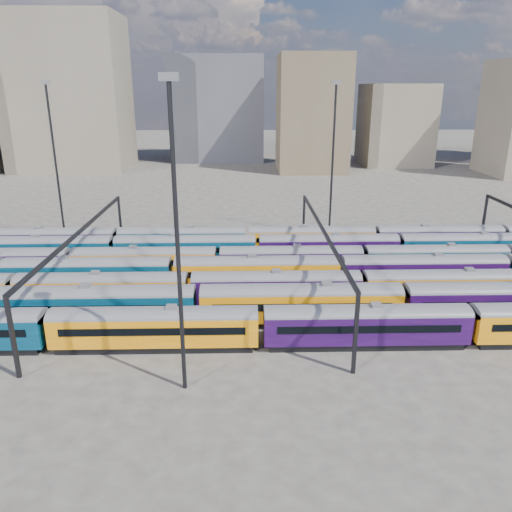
{
  "coord_description": "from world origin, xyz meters",
  "views": [
    {
      "loc": [
        0.24,
        -59.26,
        24.61
      ],
      "look_at": [
        1.77,
        4.4,
        3.0
      ],
      "focal_mm": 35.0,
      "sensor_mm": 36.0,
      "label": 1
    }
  ],
  "objects_px": {
    "rake_0": "(261,322)",
    "rake_1": "(301,300)",
    "mast_2": "(177,232)",
    "rake_2": "(276,285)"
  },
  "relations": [
    {
      "from": "rake_0",
      "to": "mast_2",
      "type": "bearing_deg",
      "value": -134.1
    },
    {
      "from": "rake_2",
      "to": "rake_0",
      "type": "bearing_deg",
      "value": -102.03
    },
    {
      "from": "rake_1",
      "to": "rake_0",
      "type": "bearing_deg",
      "value": -131.83
    },
    {
      "from": "rake_1",
      "to": "rake_2",
      "type": "xyz_separation_m",
      "value": [
        -2.34,
        5.0,
        -0.25
      ]
    },
    {
      "from": "rake_0",
      "to": "rake_1",
      "type": "bearing_deg",
      "value": 48.17
    },
    {
      "from": "rake_0",
      "to": "rake_1",
      "type": "xyz_separation_m",
      "value": [
        4.47,
        5.0,
        0.18
      ]
    },
    {
      "from": "rake_0",
      "to": "rake_2",
      "type": "relative_size",
      "value": 1.23
    },
    {
      "from": "rake_1",
      "to": "mast_2",
      "type": "bearing_deg",
      "value": -133.17
    },
    {
      "from": "rake_2",
      "to": "mast_2",
      "type": "xyz_separation_m",
      "value": [
        -8.91,
        -17.0,
        11.36
      ]
    },
    {
      "from": "rake_1",
      "to": "mast_2",
      "type": "relative_size",
      "value": 4.31
    }
  ]
}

